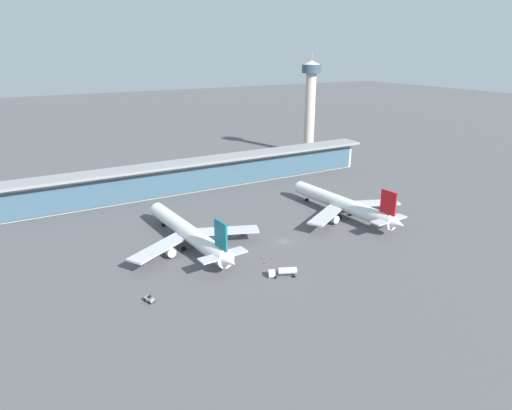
% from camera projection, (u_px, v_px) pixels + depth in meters
% --- Properties ---
extents(ground_plane, '(1200.00, 1200.00, 0.00)m').
position_uv_depth(ground_plane, '(284.00, 242.00, 158.17)').
color(ground_plane, '#515154').
extents(airliner_left_stand, '(48.78, 63.65, 16.94)m').
position_uv_depth(airliner_left_stand, '(189.00, 233.00, 152.50)').
color(airliner_left_stand, white).
rests_on(airliner_left_stand, ground).
extents(airliner_centre_stand, '(48.82, 63.65, 16.94)m').
position_uv_depth(airliner_centre_stand, '(343.00, 204.00, 180.39)').
color(airliner_centre_stand, white).
rests_on(airliner_centre_stand, ground).
extents(service_truck_near_nose_white, '(8.76, 5.61, 2.95)m').
position_uv_depth(service_truck_near_nose_white, '(284.00, 271.00, 133.67)').
color(service_truck_near_nose_white, silver).
rests_on(service_truck_near_nose_white, ground).
extents(service_truck_under_wing_blue, '(6.14, 5.32, 2.70)m').
position_uv_depth(service_truck_under_wing_blue, '(244.00, 231.00, 165.37)').
color(service_truck_under_wing_blue, '#234C9E').
rests_on(service_truck_under_wing_blue, ground).
extents(service_truck_mid_apron_grey, '(2.64, 3.29, 2.05)m').
position_uv_depth(service_truck_mid_apron_grey, '(149.00, 299.00, 120.42)').
color(service_truck_mid_apron_grey, gray).
rests_on(service_truck_mid_apron_grey, ground).
extents(terminal_building, '(186.65, 12.80, 15.20)m').
position_uv_depth(terminal_building, '(203.00, 173.00, 215.04)').
color(terminal_building, beige).
rests_on(terminal_building, ground).
extents(control_tower, '(12.00, 12.00, 63.47)m').
position_uv_depth(control_tower, '(310.00, 100.00, 277.43)').
color(control_tower, beige).
rests_on(control_tower, ground).
extents(safety_cone_alpha, '(0.62, 0.62, 0.70)m').
position_uv_depth(safety_cone_alpha, '(264.00, 262.00, 142.37)').
color(safety_cone_alpha, orange).
rests_on(safety_cone_alpha, ground).
extents(safety_cone_bravo, '(0.62, 0.62, 0.70)m').
position_uv_depth(safety_cone_bravo, '(263.00, 258.00, 145.43)').
color(safety_cone_bravo, orange).
rests_on(safety_cone_bravo, ground).
extents(safety_cone_charlie, '(0.62, 0.62, 0.70)m').
position_uv_depth(safety_cone_charlie, '(272.00, 258.00, 145.07)').
color(safety_cone_charlie, orange).
rests_on(safety_cone_charlie, ground).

